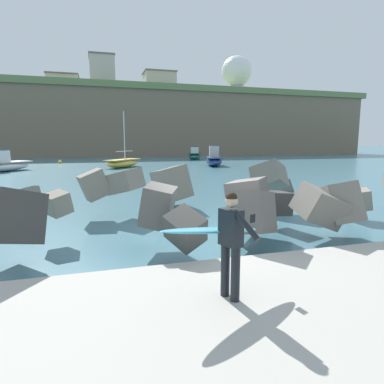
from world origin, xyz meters
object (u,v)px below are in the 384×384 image
(radar_dome, at_px, (237,74))
(station_building_west, at_px, (102,72))
(station_building_central, at_px, (159,84))
(boat_near_left, at_px, (195,155))
(mooring_buoy_inner, at_px, (60,162))
(boat_near_centre, at_px, (123,163))
(boat_near_right, at_px, (214,159))
(surfer_with_board, at_px, (225,236))
(boat_mid_left, at_px, (1,165))
(station_building_east, at_px, (63,84))

(radar_dome, bearing_deg, station_building_west, -168.19)
(radar_dome, bearing_deg, station_building_central, 176.17)
(boat_near_left, xyz_separation_m, radar_dome, (19.75, 28.54, 19.26))
(mooring_buoy_inner, bearing_deg, radar_dome, 39.80)
(boat_near_centre, relative_size, boat_near_right, 1.11)
(surfer_with_board, bearing_deg, station_building_west, 89.77)
(boat_mid_left, xyz_separation_m, station_building_east, (2.39, 48.76, 15.37))
(boat_near_right, bearing_deg, station_building_west, 107.42)
(mooring_buoy_inner, distance_m, station_building_central, 43.49)
(boat_near_right, height_order, station_building_west, station_building_west)
(boat_near_right, xyz_separation_m, boat_mid_left, (-22.37, -1.68, -0.10))
(mooring_buoy_inner, height_order, station_building_west, station_building_west)
(station_building_central, bearing_deg, station_building_west, -148.68)
(boat_near_right, distance_m, station_building_central, 47.62)
(station_building_west, bearing_deg, station_building_east, 128.92)
(station_building_east, bearing_deg, station_building_central, -5.84)
(surfer_with_board, xyz_separation_m, boat_near_centre, (1.05, 32.87, -0.76))
(boat_near_right, height_order, station_building_east, station_building_east)
(boat_near_centre, bearing_deg, boat_near_right, -2.28)
(boat_near_centre, height_order, mooring_buoy_inner, boat_near_centre)
(station_building_west, xyz_separation_m, station_building_central, (13.62, 8.29, -0.47))
(station_building_west, bearing_deg, mooring_buoy_inner, -104.29)
(boat_near_centre, distance_m, station_building_east, 50.04)
(boat_mid_left, xyz_separation_m, radar_dome, (44.24, 45.18, 19.28))
(surfer_with_board, xyz_separation_m, boat_near_left, (13.86, 47.39, -0.57))
(boat_near_left, bearing_deg, boat_near_right, -98.05)
(station_building_west, relative_size, station_building_central, 0.87)
(radar_dome, distance_m, station_building_central, 20.00)
(boat_near_centre, distance_m, station_building_central, 48.98)
(surfer_with_board, height_order, boat_near_right, boat_near_right)
(boat_near_right, relative_size, radar_dome, 0.53)
(boat_near_right, height_order, station_building_central, station_building_central)
(boat_near_left, relative_size, station_building_central, 0.68)
(surfer_with_board, height_order, station_building_west, station_building_west)
(surfer_with_board, bearing_deg, boat_near_centre, 88.16)
(station_building_west, bearing_deg, boat_mid_left, -105.93)
(station_building_central, relative_size, station_building_east, 1.07)
(boat_near_left, height_order, boat_mid_left, boat_mid_left)
(boat_mid_left, bearing_deg, mooring_buoy_inner, 70.50)
(mooring_buoy_inner, bearing_deg, surfer_with_board, -81.39)
(boat_near_right, relative_size, station_building_west, 0.85)
(radar_dome, bearing_deg, mooring_buoy_inner, -140.20)
(boat_near_right, height_order, radar_dome, radar_dome)
(boat_near_centre, xyz_separation_m, station_building_west, (-0.77, 36.10, 16.72))
(station_building_east, bearing_deg, boat_near_right, -67.00)
(boat_mid_left, bearing_deg, radar_dome, 45.60)
(boat_mid_left, bearing_deg, station_building_central, 62.18)
(surfer_with_board, bearing_deg, boat_mid_left, 109.06)
(station_building_central, bearing_deg, radar_dome, -3.83)
(boat_near_right, distance_m, mooring_buoy_inner, 20.82)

